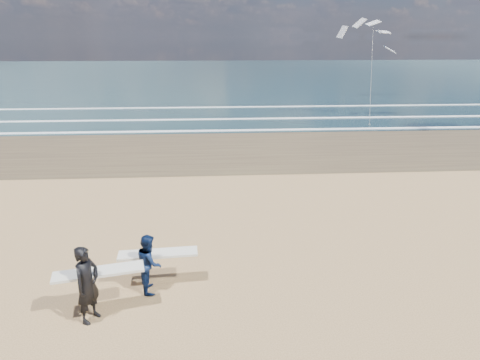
{
  "coord_description": "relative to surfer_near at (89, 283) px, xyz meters",
  "views": [
    {
      "loc": [
        2.89,
        -8.61,
        6.7
      ],
      "look_at": [
        3.85,
        6.0,
        1.78
      ],
      "focal_mm": 32.0,
      "sensor_mm": 36.0,
      "label": 1
    }
  ],
  "objects": [
    {
      "name": "foam_breakers",
      "position": [
        20.19,
        27.44,
        -0.96
      ],
      "size": [
        220.0,
        11.7,
        0.05
      ],
      "color": "white",
      "rests_on": "ground"
    },
    {
      "name": "ocean",
      "position": [
        20.19,
        71.34,
        -1.01
      ],
      "size": [
        220.0,
        100.0,
        0.02
      ],
      "primitive_type": "cube",
      "color": "#182E35",
      "rests_on": "ground"
    },
    {
      "name": "kite_1",
      "position": [
        16.24,
        26.18,
        3.75
      ],
      "size": [
        5.28,
        4.68,
        8.83
      ],
      "color": "slate",
      "rests_on": "ground"
    },
    {
      "name": "surfer_near",
      "position": [
        0.0,
        0.0,
        0.0
      ],
      "size": [
        2.26,
        1.27,
        2.0
      ],
      "color": "black",
      "rests_on": "ground"
    },
    {
      "name": "wet_sand_strip",
      "position": [
        20.19,
        17.34,
        -1.01
      ],
      "size": [
        220.0,
        12.0,
        0.01
      ],
      "primitive_type": "cube",
      "color": "#4A3A27",
      "rests_on": "ground"
    },
    {
      "name": "surfer_far",
      "position": [
        1.31,
        1.25,
        -0.17
      ],
      "size": [
        2.23,
        1.14,
        1.66
      ],
      "color": "#0B1B3F",
      "rests_on": "ground"
    }
  ]
}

